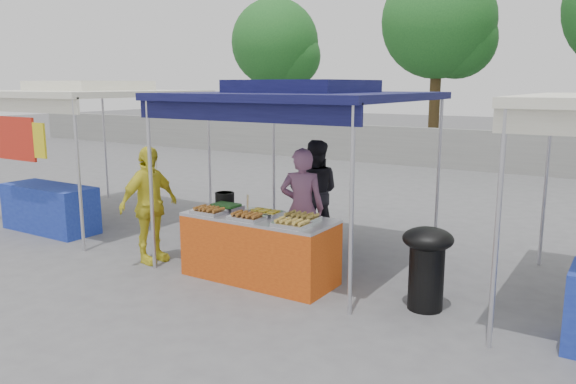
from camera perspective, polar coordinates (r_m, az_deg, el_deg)
The scene contains 22 objects.
ground_plane at distance 7.52m, azimuth -2.47°, elevation -8.62°, with size 80.00×80.00×0.00m, color #5D5C5F.
back_wall at distance 17.40m, azimuth 18.65°, elevation 4.02°, with size 40.00×0.25×1.20m, color gray.
main_canopy at distance 7.91m, azimuth 1.45°, elevation 9.87°, with size 3.20×3.20×2.57m.
neighbor_stall_left at distance 10.71m, azimuth -20.97°, elevation 5.30°, with size 3.20×3.20×2.57m.
tree_0 at distance 22.36m, azimuth -0.96°, elevation 14.57°, with size 3.43×3.36×5.77m.
tree_1 at distance 19.84m, azimuth 15.48°, elevation 15.91°, with size 3.74×3.72×6.40m.
vendor_table at distance 7.31m, azimuth -2.94°, elevation -5.70°, with size 2.00×0.80×0.85m.
food_tray_fl at distance 7.39m, azimuth -8.06°, elevation -1.93°, with size 0.42×0.30×0.07m.
food_tray_fm at distance 7.01m, azimuth -4.20°, elevation -2.55°, with size 0.42×0.30×0.07m.
food_tray_fr at distance 6.66m, azimuth 0.34°, elevation -3.25°, with size 0.42×0.30×0.07m.
food_tray_bl at distance 7.62m, azimuth -6.34°, elevation -1.50°, with size 0.42×0.30×0.07m.
food_tray_bm at distance 7.26m, azimuth -2.32°, elevation -2.07°, with size 0.42×0.30×0.07m.
food_tray_br at distance 6.97m, azimuth 1.40°, elevation -2.60°, with size 0.42×0.30×0.07m.
cooking_pot at distance 7.98m, azimuth -6.45°, elevation -0.61°, with size 0.27×0.27×0.16m, color black.
skewer_cup at distance 7.17m, azimuth -4.12°, elevation -2.13°, with size 0.08×0.08×0.10m, color silver.
wok_burner at distance 6.51m, azimuth 13.93°, elevation -6.81°, with size 0.57×0.57×0.96m.
crate_left at distance 8.16m, azimuth -1.70°, elevation -6.03°, with size 0.45×0.32×0.27m, color #1427A7.
crate_right at distance 7.92m, azimuth 1.18°, elevation -6.52°, with size 0.47×0.33×0.28m, color #1427A7.
crate_stacked at distance 7.84m, azimuth 1.19°, elevation -4.55°, with size 0.47×0.33×0.28m, color #1427A7.
vendor_woman at distance 7.71m, azimuth 1.42°, elevation -1.67°, with size 0.61×0.40×1.67m, color #8D5A7C.
helper_man at distance 8.89m, azimuth 2.70°, elevation -0.02°, with size 0.81×0.63×1.66m, color black.
customer_person at distance 8.16m, azimuth -13.93°, elevation -1.29°, with size 0.98×0.41×1.67m, color yellow.
Camera 1 is at (4.05, -5.82, 2.51)m, focal length 35.00 mm.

